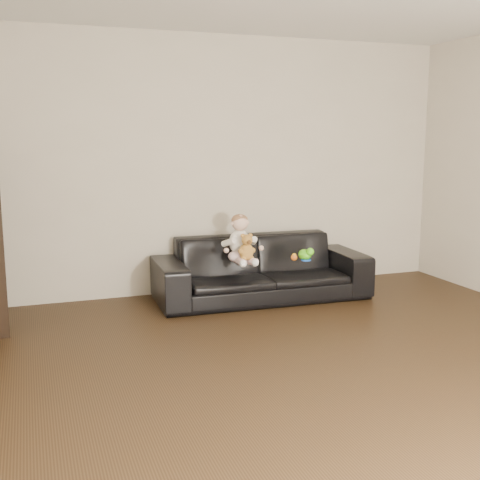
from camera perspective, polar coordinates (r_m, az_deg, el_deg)
name	(u,v)px	position (r m, az deg, el deg)	size (l,w,h in m)	color
floor	(350,391)	(4.01, 10.43, -13.88)	(5.50, 5.50, 0.00)	#312011
wall_back	(219,165)	(6.21, -1.99, 7.08)	(5.00, 5.00, 0.00)	beige
sofa	(261,268)	(5.96, 2.03, -2.69)	(2.09, 0.82, 0.61)	black
baby	(240,242)	(5.71, 0.04, -0.16)	(0.32, 0.40, 0.47)	#FBD4D8
teddy_bear	(247,247)	(5.59, 0.63, -0.71)	(0.14, 0.14, 0.25)	#AD7831
toy_green	(305,255)	(5.91, 6.17, -1.38)	(0.13, 0.15, 0.11)	#5EE71B
toy_rattle	(294,257)	(5.87, 5.16, -1.66)	(0.06, 0.06, 0.06)	orange
toy_blue_disc	(306,260)	(5.89, 6.28, -1.88)	(0.10, 0.10, 0.01)	blue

